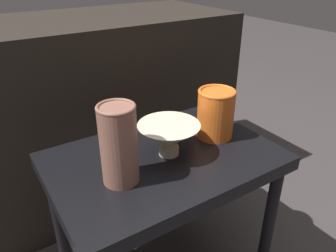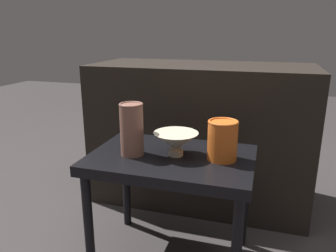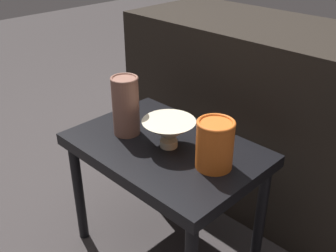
{
  "view_description": "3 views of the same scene",
  "coord_description": "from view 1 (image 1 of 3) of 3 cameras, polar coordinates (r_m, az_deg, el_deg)",
  "views": [
    {
      "loc": [
        -0.4,
        -0.65,
        0.95
      ],
      "look_at": [
        0.02,
        0.0,
        0.54
      ],
      "focal_mm": 35.0,
      "sensor_mm": 36.0,
      "label": 1
    },
    {
      "loc": [
        0.33,
        -1.12,
        0.92
      ],
      "look_at": [
        -0.02,
        0.02,
        0.56
      ],
      "focal_mm": 35.0,
      "sensor_mm": 36.0,
      "label": 2
    },
    {
      "loc": [
        0.77,
        -0.76,
        1.11
      ],
      "look_at": [
        0.01,
        0.0,
        0.53
      ],
      "focal_mm": 42.0,
      "sensor_mm": 36.0,
      "label": 3
    }
  ],
  "objects": [
    {
      "name": "vase_textured_left",
      "position": [
        0.77,
        -8.58,
        -3.11
      ],
      "size": [
        0.09,
        0.09,
        0.2
      ],
      "color": "brown",
      "rests_on": "table"
    },
    {
      "name": "vase_colorful_right",
      "position": [
        0.98,
        8.3,
        2.29
      ],
      "size": [
        0.11,
        0.11,
        0.15
      ],
      "color": "orange",
      "rests_on": "table"
    },
    {
      "name": "couch_backdrop",
      "position": [
        1.4,
        -13.12,
        2.6
      ],
      "size": [
        1.14,
        0.5,
        0.75
      ],
      "color": "black",
      "rests_on": "ground_plane"
    },
    {
      "name": "bowl",
      "position": [
        0.88,
        0.15,
        -1.81
      ],
      "size": [
        0.17,
        0.17,
        0.09
      ],
      "color": "beige",
      "rests_on": "table"
    },
    {
      "name": "table",
      "position": [
        0.94,
        -0.72,
        -8.19
      ],
      "size": [
        0.62,
        0.42,
        0.46
      ],
      "color": "black",
      "rests_on": "ground_plane"
    }
  ]
}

